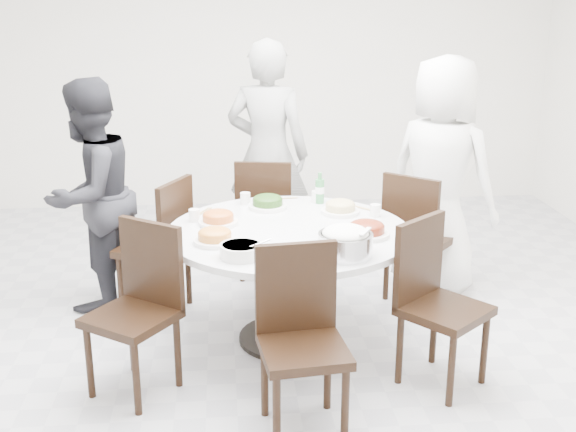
{
  "coord_description": "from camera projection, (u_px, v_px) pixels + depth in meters",
  "views": [
    {
      "loc": [
        -0.37,
        -4.33,
        2.16
      ],
      "look_at": [
        0.02,
        -0.1,
        0.82
      ],
      "focal_mm": 45.0,
      "sensor_mm": 36.0,
      "label": 1
    }
  ],
  "objects": [
    {
      "name": "dish_redbrown",
      "position": [
        367.0,
        231.0,
        4.3
      ],
      "size": [
        0.27,
        0.27,
        0.07
      ],
      "primitive_type": "cylinder",
      "color": "white",
      "rests_on": "dining_table"
    },
    {
      "name": "rice_bowl",
      "position": [
        345.0,
        245.0,
        3.97
      ],
      "size": [
        0.3,
        0.3,
        0.13
      ],
      "primitive_type": "cylinder",
      "color": "silver",
      "rests_on": "dining_table"
    },
    {
      "name": "dish_pale",
      "position": [
        340.0,
        209.0,
        4.73
      ],
      "size": [
        0.25,
        0.25,
        0.07
      ],
      "primitive_type": "cylinder",
      "color": "white",
      "rests_on": "dining_table"
    },
    {
      "name": "dining_table",
      "position": [
        289.0,
        286.0,
        4.54
      ],
      "size": [
        1.5,
        1.5,
        0.75
      ],
      "primitive_type": "cylinder",
      "color": "silver",
      "rests_on": "floor"
    },
    {
      "name": "soup_bowl",
      "position": [
        241.0,
        251.0,
        3.96
      ],
      "size": [
        0.24,
        0.24,
        0.07
      ],
      "primitive_type": "cylinder",
      "color": "white",
      "rests_on": "dining_table"
    },
    {
      "name": "chair_s",
      "position": [
        304.0,
        346.0,
        3.56
      ],
      "size": [
        0.46,
        0.46,
        0.95
      ],
      "primitive_type": "cube",
      "rotation": [
        0.0,
        0.0,
        6.39
      ],
      "color": "black",
      "rests_on": "floor"
    },
    {
      "name": "chair_sw",
      "position": [
        131.0,
        314.0,
        3.92
      ],
      "size": [
        0.59,
        0.59,
        0.95
      ],
      "primitive_type": "cube",
      "rotation": [
        0.0,
        0.0,
        5.65
      ],
      "color": "black",
      "rests_on": "floor"
    },
    {
      "name": "chair_ne",
      "position": [
        420.0,
        236.0,
        5.16
      ],
      "size": [
        0.59,
        0.59,
        0.95
      ],
      "primitive_type": "cube",
      "rotation": [
        0.0,
        0.0,
        2.42
      ],
      "color": "black",
      "rests_on": "floor"
    },
    {
      "name": "chair_n",
      "position": [
        266.0,
        216.0,
        5.59
      ],
      "size": [
        0.48,
        0.48,
        0.95
      ],
      "primitive_type": "cube",
      "rotation": [
        0.0,
        0.0,
        2.97
      ],
      "color": "black",
      "rests_on": "floor"
    },
    {
      "name": "beverage_bottle",
      "position": [
        320.0,
        188.0,
        4.94
      ],
      "size": [
        0.06,
        0.06,
        0.22
      ],
      "primitive_type": "cylinder",
      "color": "#327E41",
      "rests_on": "dining_table"
    },
    {
      "name": "dish_orange",
      "position": [
        218.0,
        219.0,
        4.51
      ],
      "size": [
        0.25,
        0.25,
        0.07
      ],
      "primitive_type": "cylinder",
      "color": "white",
      "rests_on": "dining_table"
    },
    {
      "name": "wall_back",
      "position": [
        258.0,
        68.0,
        7.22
      ],
      "size": [
        6.0,
        0.01,
        2.8
      ],
      "primitive_type": "cube",
      "color": "white",
      "rests_on": "ground"
    },
    {
      "name": "dish_tofu",
      "position": [
        215.0,
        238.0,
        4.18
      ],
      "size": [
        0.25,
        0.25,
        0.06
      ],
      "primitive_type": "cylinder",
      "color": "white",
      "rests_on": "dining_table"
    },
    {
      "name": "wall_front",
      "position": [
        405.0,
        366.0,
        1.53
      ],
      "size": [
        6.0,
        0.01,
        2.8
      ],
      "primitive_type": "cube",
      "color": "white",
      "rests_on": "ground"
    },
    {
      "name": "floor",
      "position": [
        284.0,
        329.0,
        4.8
      ],
      "size": [
        6.0,
        6.0,
        0.01
      ],
      "primitive_type": "cube",
      "color": "silver",
      "rests_on": "ground"
    },
    {
      "name": "chopsticks",
      "position": [
        281.0,
        198.0,
        5.07
      ],
      "size": [
        0.24,
        0.04,
        0.01
      ],
      "primitive_type": null,
      "color": "tan",
      "rests_on": "dining_table"
    },
    {
      "name": "chair_nw",
      "position": [
        153.0,
        245.0,
        4.96
      ],
      "size": [
        0.56,
        0.56,
        0.95
      ],
      "primitive_type": "cube",
      "rotation": [
        0.0,
        0.0,
        4.24
      ],
      "color": "black",
      "rests_on": "floor"
    },
    {
      "name": "diner_right",
      "position": [
        441.0,
        176.0,
        5.23
      ],
      "size": [
        0.99,
        0.99,
        1.73
      ],
      "primitive_type": "imported",
      "rotation": [
        0.0,
        0.0,
        2.36
      ],
      "color": "white",
      "rests_on": "floor"
    },
    {
      "name": "diner_left",
      "position": [
        91.0,
        196.0,
        4.95
      ],
      "size": [
        0.92,
        0.98,
        1.61
      ],
      "primitive_type": "imported",
      "rotation": [
        0.0,
        0.0,
        4.19
      ],
      "color": "black",
      "rests_on": "floor"
    },
    {
      "name": "chair_se",
      "position": [
        445.0,
        307.0,
        4.0
      ],
      "size": [
        0.59,
        0.59,
        0.95
      ],
      "primitive_type": "cube",
      "rotation": [
        0.0,
        0.0,
        6.98
      ],
      "color": "black",
      "rests_on": "floor"
    },
    {
      "name": "tea_cups",
      "position": [
        279.0,
        196.0,
        4.98
      ],
      "size": [
        0.07,
        0.07,
        0.08
      ],
      "primitive_type": "cylinder",
      "color": "white",
      "rests_on": "dining_table"
    },
    {
      "name": "diner_middle",
      "position": [
        268.0,
        154.0,
        5.74
      ],
      "size": [
        0.76,
        0.61,
        1.81
      ],
      "primitive_type": "imported",
      "rotation": [
        0.0,
        0.0,
        2.83
      ],
      "color": "black",
      "rests_on": "floor"
    },
    {
      "name": "dish_greens",
      "position": [
        268.0,
        204.0,
        4.84
      ],
      "size": [
        0.26,
        0.26,
        0.07
      ],
      "primitive_type": "cylinder",
      "color": "white",
      "rests_on": "dining_table"
    }
  ]
}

